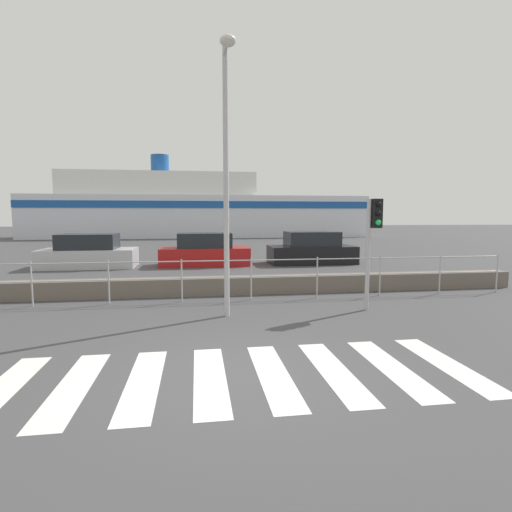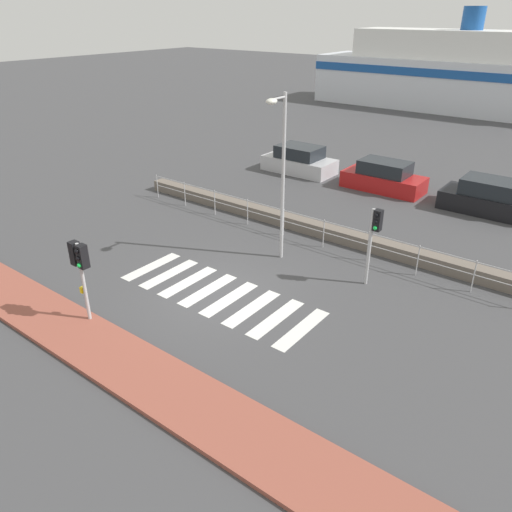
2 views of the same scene
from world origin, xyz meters
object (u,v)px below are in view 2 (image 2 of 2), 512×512
Objects in this scene: parked_car_red at (384,178)px; streetlamp at (280,162)px; parked_car_silver at (299,161)px; traffic_light_far at (375,231)px; ferry_boat at (503,81)px; parked_car_black at (489,198)px; traffic_light_near at (80,262)px.

streetlamp is at bearing -88.18° from parked_car_red.
parked_car_silver is at bearing 180.00° from parked_car_red.
ferry_boat is at bearing 97.55° from traffic_light_far.
traffic_light_far is 0.66× the size of parked_car_black.
traffic_light_near is 0.07× the size of ferry_boat.
traffic_light_far is at bearing -67.84° from parked_car_red.
traffic_light_far reaches higher than parked_car_black.
traffic_light_far reaches higher than traffic_light_near.
traffic_light_far is at bearing 51.87° from traffic_light_near.
traffic_light_far is 10.07m from parked_car_red.
parked_car_black reaches higher than parked_car_silver.
ferry_boat is at bearing 103.19° from parked_car_black.
ferry_boat reaches higher than parked_car_red.
parked_car_silver is (-3.33, 16.17, -1.34)m from traffic_light_near.
traffic_light_far is 33.70m from ferry_boat.
traffic_light_near is 0.63× the size of parked_car_black.
streetlamp reaches higher than traffic_light_far.
ferry_boat reaches higher than traffic_light_far.
parked_car_silver is at bearing 180.00° from parked_car_black.
streetlamp is (1.98, 6.68, 1.65)m from traffic_light_near.
parked_car_silver is at bearing 101.63° from traffic_light_near.
ferry_boat is (1.01, 40.33, 0.82)m from traffic_light_near.
traffic_light_near reaches higher than parked_car_red.
traffic_light_far reaches higher than parked_car_silver.
traffic_light_far is 0.67× the size of parked_car_silver.
parked_car_black is (6.67, 16.17, -1.33)m from traffic_light_near.
streetlamp is 1.46× the size of parked_car_black.
parked_car_silver is (-5.31, 9.49, -3.00)m from streetlamp.
traffic_light_near is at bearing -128.13° from traffic_light_far.
ferry_boat is 24.64m from parked_car_silver.
parked_car_red is (-0.30, 9.49, -2.99)m from streetlamp.
parked_car_red reaches higher than parked_car_silver.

